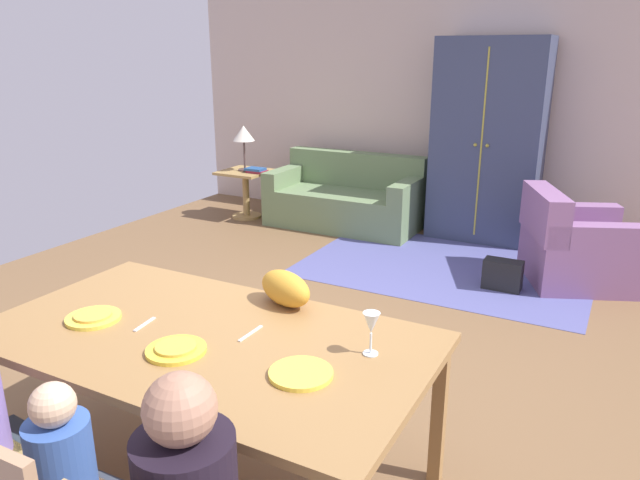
# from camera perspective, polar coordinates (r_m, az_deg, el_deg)

# --- Properties ---
(ground_plane) EXTENTS (7.09, 6.22, 0.02)m
(ground_plane) POSITION_cam_1_polar(r_m,az_deg,el_deg) (4.36, 2.69, -8.94)
(ground_plane) COLOR brown
(back_wall) EXTENTS (7.09, 0.10, 2.70)m
(back_wall) POSITION_cam_1_polar(r_m,az_deg,el_deg) (6.92, 14.41, 12.22)
(back_wall) COLOR beige
(back_wall) RESTS_ON ground_plane
(dining_table) EXTENTS (2.00, 1.10, 0.76)m
(dining_table) POSITION_cam_1_polar(r_m,az_deg,el_deg) (2.70, -11.07, -10.08)
(dining_table) COLOR olive
(dining_table) RESTS_ON ground_plane
(plate_near_man) EXTENTS (0.25, 0.25, 0.02)m
(plate_near_man) POSITION_cam_1_polar(r_m,az_deg,el_deg) (2.95, -21.04, -7.03)
(plate_near_man) COLOR #DDC943
(plate_near_man) RESTS_ON dining_table
(pizza_near_man) EXTENTS (0.17, 0.17, 0.01)m
(pizza_near_man) POSITION_cam_1_polar(r_m,az_deg,el_deg) (2.95, -21.07, -6.76)
(pizza_near_man) COLOR gold
(pizza_near_man) RESTS_ON plate_near_man
(plate_near_child) EXTENTS (0.25, 0.25, 0.02)m
(plate_near_child) POSITION_cam_1_polar(r_m,az_deg,el_deg) (2.55, -13.72, -10.28)
(plate_near_child) COLOR yellow
(plate_near_child) RESTS_ON dining_table
(pizza_near_child) EXTENTS (0.17, 0.17, 0.01)m
(pizza_near_child) POSITION_cam_1_polar(r_m,az_deg,el_deg) (2.55, -13.74, -9.98)
(pizza_near_child) COLOR gold
(pizza_near_child) RESTS_ON plate_near_child
(plate_near_woman) EXTENTS (0.25, 0.25, 0.02)m
(plate_near_woman) POSITION_cam_1_polar(r_m,az_deg,el_deg) (2.32, -1.86, -12.75)
(plate_near_woman) COLOR yellow
(plate_near_woman) RESTS_ON dining_table
(wine_glass) EXTENTS (0.07, 0.07, 0.19)m
(wine_glass) POSITION_cam_1_polar(r_m,az_deg,el_deg) (2.42, 4.97, -8.16)
(wine_glass) COLOR silver
(wine_glass) RESTS_ON dining_table
(fork) EXTENTS (0.04, 0.15, 0.01)m
(fork) POSITION_cam_1_polar(r_m,az_deg,el_deg) (2.83, -16.57, -7.80)
(fork) COLOR silver
(fork) RESTS_ON dining_table
(knife) EXTENTS (0.02, 0.17, 0.01)m
(knife) POSITION_cam_1_polar(r_m,az_deg,el_deg) (2.65, -6.72, -8.95)
(knife) COLOR silver
(knife) RESTS_ON dining_table
(cat) EXTENTS (0.36, 0.26, 0.17)m
(cat) POSITION_cam_1_polar(r_m,az_deg,el_deg) (2.89, -3.35, -4.67)
(cat) COLOR gold
(cat) RESTS_ON dining_table
(area_rug) EXTENTS (2.60, 1.80, 0.01)m
(area_rug) POSITION_cam_1_polar(r_m,az_deg,el_deg) (5.72, 11.99, -2.56)
(area_rug) COLOR #50528C
(area_rug) RESTS_ON ground_plane
(couch) EXTENTS (1.73, 0.86, 0.82)m
(couch) POSITION_cam_1_polar(r_m,az_deg,el_deg) (6.89, 2.53, 3.89)
(couch) COLOR #667F55
(couch) RESTS_ON ground_plane
(armchair) EXTENTS (1.12, 1.12, 0.82)m
(armchair) POSITION_cam_1_polar(r_m,az_deg,el_deg) (5.62, 23.34, -0.62)
(armchair) COLOR slate
(armchair) RESTS_ON ground_plane
(armoire) EXTENTS (1.10, 0.59, 2.10)m
(armoire) POSITION_cam_1_polar(r_m,az_deg,el_deg) (6.51, 15.89, 9.13)
(armoire) COLOR #37405C
(armoire) RESTS_ON ground_plane
(side_table) EXTENTS (0.56, 0.56, 0.58)m
(side_table) POSITION_cam_1_polar(r_m,az_deg,el_deg) (7.27, -7.19, 5.08)
(side_table) COLOR #A7854B
(side_table) RESTS_ON ground_plane
(table_lamp) EXTENTS (0.26, 0.26, 0.54)m
(table_lamp) POSITION_cam_1_polar(r_m,az_deg,el_deg) (7.16, -7.38, 10.02)
(table_lamp) COLOR #4F3B38
(table_lamp) RESTS_ON side_table
(book_lower) EXTENTS (0.22, 0.16, 0.03)m
(book_lower) POSITION_cam_1_polar(r_m,az_deg,el_deg) (7.09, -6.10, 6.59)
(book_lower) COLOR maroon
(book_lower) RESTS_ON side_table
(book_upper) EXTENTS (0.22, 0.16, 0.03)m
(book_upper) POSITION_cam_1_polar(r_m,az_deg,el_deg) (7.09, -6.27, 6.82)
(book_upper) COLOR #244F8B
(book_upper) RESTS_ON book_lower
(handbag) EXTENTS (0.32, 0.16, 0.26)m
(handbag) POSITION_cam_1_polar(r_m,az_deg,el_deg) (5.28, 17.21, -3.24)
(handbag) COLOR black
(handbag) RESTS_ON ground_plane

